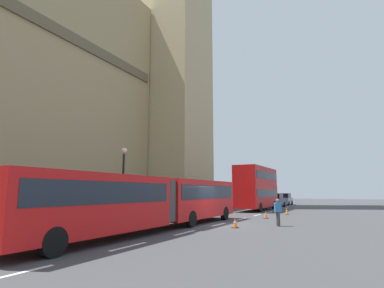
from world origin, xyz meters
name	(u,v)px	position (x,y,z in m)	size (l,w,h in m)	color
ground_plane	(218,225)	(0.00, 0.00, 0.00)	(160.00, 160.00, 0.00)	#424244
lane_centre_marking	(241,219)	(4.71, 0.00, 0.00)	(39.00, 0.16, 0.01)	silver
articulated_bus	(155,199)	(-4.36, 1.99, 1.75)	(18.67, 2.54, 2.90)	red
double_decker_bus	(257,187)	(16.50, 2.00, 2.71)	(9.94, 2.54, 4.90)	#B20F0F
sedan_lead	(276,200)	(25.34, 1.84, 0.91)	(4.40, 1.86, 1.85)	navy
sedan_trailing	(285,199)	(32.94, 2.09, 0.91)	(4.40, 1.86, 1.85)	gray
traffic_cone_west	(235,223)	(-1.16, -1.58, 0.28)	(0.36, 0.36, 0.58)	black
traffic_cone_middle	(266,215)	(6.17, -1.57, 0.28)	(0.36, 0.36, 0.58)	black
traffic_cone_east	(287,211)	(11.49, -2.21, 0.28)	(0.36, 0.36, 0.58)	black
street_lamp	(123,179)	(-1.81, 6.50, 3.06)	(0.44, 0.44, 5.27)	black
pedestrian_near_cones	(278,211)	(0.91, -3.68, 0.91)	(0.41, 0.47, 1.69)	#333333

